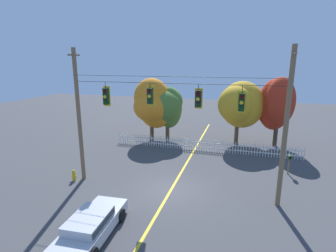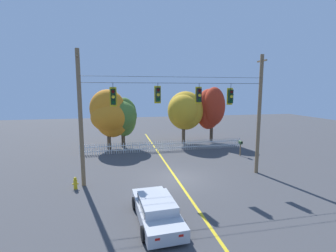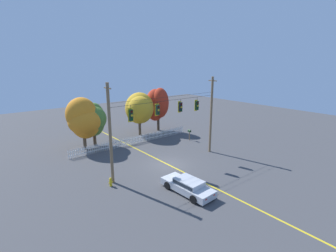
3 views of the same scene
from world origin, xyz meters
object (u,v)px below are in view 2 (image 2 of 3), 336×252
(traffic_signal_northbound_secondary, at_px, (113,97))
(autumn_maple_far_west, at_px, (211,108))
(traffic_signal_southbound_primary, at_px, (158,95))
(parked_car, at_px, (156,209))
(traffic_signal_westbound_side, at_px, (230,96))
(traffic_signal_eastbound_side, at_px, (199,95))
(autumn_oak_far_east, at_px, (185,111))
(autumn_maple_mid, at_px, (122,115))
(fire_hydrant, at_px, (75,183))
(autumn_maple_near_fence, at_px, (110,114))
(roadside_mailbox, at_px, (241,143))

(traffic_signal_northbound_secondary, xyz_separation_m, autumn_maple_far_west, (10.96, 11.10, -1.67))
(traffic_signal_southbound_primary, bearing_deg, parked_car, -100.69)
(traffic_signal_northbound_secondary, xyz_separation_m, traffic_signal_westbound_side, (7.96, -0.00, -0.02))
(traffic_signal_eastbound_side, relative_size, parked_car, 0.29)
(traffic_signal_southbound_primary, relative_size, autumn_oak_far_east, 0.22)
(traffic_signal_southbound_primary, height_order, traffic_signal_westbound_side, same)
(autumn_maple_mid, bearing_deg, traffic_signal_southbound_primary, -78.52)
(autumn_maple_mid, height_order, fire_hydrant, autumn_maple_mid)
(traffic_signal_southbound_primary, relative_size, autumn_maple_near_fence, 0.21)
(autumn_maple_mid, relative_size, autumn_maple_far_west, 0.83)
(traffic_signal_northbound_secondary, bearing_deg, traffic_signal_eastbound_side, -0.01)
(autumn_maple_far_west, relative_size, fire_hydrant, 8.45)
(roadside_mailbox, bearing_deg, traffic_signal_eastbound_side, -141.18)
(traffic_signal_southbound_primary, relative_size, parked_car, 0.28)
(autumn_oak_far_east, height_order, parked_car, autumn_oak_far_east)
(autumn_maple_near_fence, bearing_deg, autumn_maple_mid, 18.41)
(traffic_signal_eastbound_side, height_order, parked_car, traffic_signal_eastbound_side)
(traffic_signal_westbound_side, height_order, autumn_maple_far_west, traffic_signal_westbound_side)
(traffic_signal_southbound_primary, bearing_deg, traffic_signal_eastbound_side, -0.00)
(traffic_signal_southbound_primary, relative_size, autumn_maple_mid, 0.25)
(autumn_maple_near_fence, height_order, roadside_mailbox, autumn_maple_near_fence)
(autumn_maple_mid, height_order, autumn_maple_far_west, autumn_maple_far_west)
(autumn_maple_far_west, bearing_deg, autumn_maple_near_fence, -174.72)
(traffic_signal_northbound_secondary, relative_size, fire_hydrant, 1.95)
(traffic_signal_northbound_secondary, relative_size, autumn_oak_far_east, 0.25)
(parked_car, xyz_separation_m, fire_hydrant, (-4.31, 4.82, -0.23))
(autumn_maple_mid, bearing_deg, roadside_mailbox, -28.57)
(traffic_signal_westbound_side, bearing_deg, traffic_signal_eastbound_side, -179.99)
(traffic_signal_northbound_secondary, xyz_separation_m, autumn_maple_mid, (0.73, 10.44, -2.19))
(autumn_maple_near_fence, relative_size, autumn_oak_far_east, 1.03)
(traffic_signal_westbound_side, height_order, autumn_maple_mid, traffic_signal_westbound_side)
(traffic_signal_northbound_secondary, height_order, autumn_maple_near_fence, traffic_signal_northbound_secondary)
(parked_car, height_order, fire_hydrant, parked_car)
(autumn_maple_mid, bearing_deg, autumn_maple_far_west, 3.71)
(autumn_maple_near_fence, xyz_separation_m, fire_hydrant, (-2.01, -10.53, -3.22))
(autumn_maple_near_fence, distance_m, autumn_maple_mid, 1.24)
(autumn_maple_near_fence, height_order, autumn_oak_far_east, autumn_maple_near_fence)
(traffic_signal_northbound_secondary, distance_m, parked_car, 7.56)
(traffic_signal_westbound_side, bearing_deg, traffic_signal_northbound_secondary, 180.00)
(traffic_signal_northbound_secondary, bearing_deg, autumn_maple_far_west, 45.36)
(traffic_signal_eastbound_side, bearing_deg, autumn_maple_near_fence, 121.29)
(traffic_signal_northbound_secondary, height_order, fire_hydrant, traffic_signal_northbound_secondary)
(autumn_maple_near_fence, relative_size, roadside_mailbox, 4.31)
(autumn_oak_far_east, xyz_separation_m, roadside_mailbox, (3.64, -6.28, -2.63))
(fire_hydrant, bearing_deg, traffic_signal_westbound_side, 2.64)
(traffic_signal_northbound_secondary, relative_size, traffic_signal_westbound_side, 1.01)
(autumn_oak_far_east, bearing_deg, traffic_signal_eastbound_side, -100.95)
(traffic_signal_westbound_side, xyz_separation_m, autumn_oak_far_east, (-0.19, 10.90, -1.86))
(traffic_signal_eastbound_side, xyz_separation_m, roadside_mailbox, (5.75, 4.63, -4.58))
(autumn_maple_near_fence, bearing_deg, autumn_maple_far_west, 5.28)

